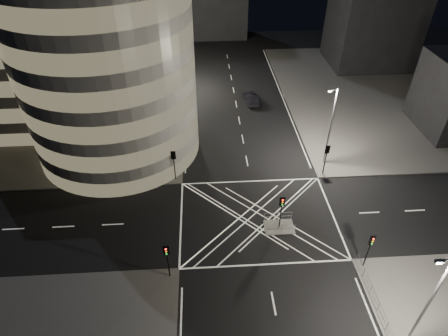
{
  "coord_description": "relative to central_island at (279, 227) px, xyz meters",
  "views": [
    {
      "loc": [
        -5.28,
        -27.48,
        28.18
      ],
      "look_at": [
        -3.21,
        4.88,
        3.0
      ],
      "focal_mm": 30.0,
      "sensor_mm": 36.0,
      "label": 1
    }
  ],
  "objects": [
    {
      "name": "railing_island_north",
      "position": [
        0.0,
        0.9,
        0.62
      ],
      "size": [
        2.8,
        0.06,
        1.1
      ],
      "primitive_type": "cube",
      "color": "slate",
      "rests_on": "central_island"
    },
    {
      "name": "tree_c",
      "position": [
        -12.5,
        22.5,
        4.58
      ],
      "size": [
        3.57,
        3.57,
        6.58
      ],
      "color": "black",
      "rests_on": "sidewalk_far_left"
    },
    {
      "name": "central_island",
      "position": [
        0.0,
        0.0,
        0.0
      ],
      "size": [
        3.0,
        2.0,
        0.15
      ],
      "primitive_type": "cube",
      "color": "slate",
      "rests_on": "ground"
    },
    {
      "name": "street_lamp_left_far",
      "position": [
        -11.44,
        31.5,
        5.47
      ],
      "size": [
        1.25,
        0.25,
        10.0
      ],
      "color": "slate",
      "rests_on": "sidewalk_far_left"
    },
    {
      "name": "railing_near_right",
      "position": [
        6.3,
        -10.65,
        0.62
      ],
      "size": [
        0.06,
        11.7,
        1.1
      ],
      "primitive_type": "cube",
      "color": "slate",
      "rests_on": "sidewalk_near_right"
    },
    {
      "name": "ground",
      "position": [
        -2.0,
        1.5,
        -0.07
      ],
      "size": [
        120.0,
        120.0,
        0.0
      ],
      "primitive_type": "plane",
      "color": "black",
      "rests_on": "ground"
    },
    {
      "name": "office_tower_curved",
      "position": [
        -22.74,
        20.24,
        12.58
      ],
      "size": [
        30.0,
        29.0,
        27.2
      ],
      "color": "gray",
      "rests_on": "sidewalk_far_left"
    },
    {
      "name": "tree_e",
      "position": [
        -12.5,
        34.5,
        3.84
      ],
      "size": [
        4.1,
        4.1,
        6.13
      ],
      "color": "black",
      "rests_on": "sidewalk_far_left"
    },
    {
      "name": "traffic_signal_fl",
      "position": [
        -10.8,
        8.3,
        2.84
      ],
      "size": [
        0.55,
        0.22,
        4.0
      ],
      "color": "black",
      "rests_on": "sidewalk_far_left"
    },
    {
      "name": "office_block_rear",
      "position": [
        -24.0,
        43.5,
        11.07
      ],
      "size": [
        24.0,
        16.0,
        22.0
      ],
      "primitive_type": "cube",
      "color": "gray",
      "rests_on": "sidewalk_far_left"
    },
    {
      "name": "traffic_signal_fr",
      "position": [
        6.8,
        8.3,
        2.84
      ],
      "size": [
        0.55,
        0.22,
        4.0
      ],
      "color": "black",
      "rests_on": "sidewalk_far_right"
    },
    {
      "name": "tree_b",
      "position": [
        -12.5,
        16.5,
        4.36
      ],
      "size": [
        4.78,
        4.78,
        7.04
      ],
      "color": "black",
      "rests_on": "sidewalk_far_left"
    },
    {
      "name": "sedan",
      "position": [
        0.35,
        26.82,
        0.68
      ],
      "size": [
        2.21,
        4.77,
        1.51
      ],
      "primitive_type": "imported",
      "rotation": [
        0.0,
        0.0,
        3.28
      ],
      "color": "black",
      "rests_on": "ground"
    },
    {
      "name": "railing_island_south",
      "position": [
        0.0,
        -0.9,
        0.62
      ],
      "size": [
        2.8,
        0.06,
        1.1
      ],
      "primitive_type": "cube",
      "color": "slate",
      "rests_on": "central_island"
    },
    {
      "name": "street_lamp_left_near",
      "position": [
        -11.44,
        13.5,
        5.47
      ],
      "size": [
        1.25,
        0.25,
        10.0
      ],
      "color": "slate",
      "rests_on": "sidewalk_far_left"
    },
    {
      "name": "traffic_signal_island",
      "position": [
        0.0,
        0.0,
        2.84
      ],
      "size": [
        0.55,
        0.22,
        4.0
      ],
      "color": "black",
      "rests_on": "central_island"
    },
    {
      "name": "building_right_far",
      "position": [
        24.0,
        41.5,
        7.58
      ],
      "size": [
        14.0,
        12.0,
        15.0
      ],
      "primitive_type": "cube",
      "color": "black",
      "rests_on": "sidewalk_far_right"
    },
    {
      "name": "tree_d",
      "position": [
        -12.5,
        28.5,
        4.81
      ],
      "size": [
        5.6,
        5.6,
        7.96
      ],
      "color": "black",
      "rests_on": "sidewalk_far_left"
    },
    {
      "name": "traffic_signal_nl",
      "position": [
        -10.8,
        -5.3,
        2.84
      ],
      "size": [
        0.55,
        0.22,
        4.0
      ],
      "color": "black",
      "rests_on": "sidewalk_near_left"
    },
    {
      "name": "tree_a",
      "position": [
        -12.5,
        10.5,
        4.31
      ],
      "size": [
        4.35,
        4.35,
        6.74
      ],
      "color": "black",
      "rests_on": "sidewalk_far_left"
    },
    {
      "name": "street_lamp_right_near",
      "position": [
        7.44,
        -12.5,
        5.47
      ],
      "size": [
        1.25,
        0.25,
        10.0
      ],
      "color": "slate",
      "rests_on": "sidewalk_near_right"
    },
    {
      "name": "sidewalk_far_right",
      "position": [
        27.0,
        28.5,
        0.0
      ],
      "size": [
        42.0,
        42.0,
        0.15
      ],
      "primitive_type": "cube",
      "color": "#54514F",
      "rests_on": "ground"
    },
    {
      "name": "sidewalk_far_left",
      "position": [
        -31.0,
        28.5,
        0.0
      ],
      "size": [
        42.0,
        42.0,
        0.15
      ],
      "primitive_type": "cube",
      "color": "#54514F",
      "rests_on": "ground"
    },
    {
      "name": "traffic_signal_nr",
      "position": [
        6.8,
        -5.3,
        2.84
      ],
      "size": [
        0.55,
        0.22,
        4.0
      ],
      "color": "black",
      "rests_on": "sidewalk_near_right"
    },
    {
      "name": "street_lamp_right_far",
      "position": [
        7.44,
        10.5,
        5.47
      ],
      "size": [
        1.25,
        0.25,
        10.0
      ],
      "color": "slate",
      "rests_on": "sidewalk_far_right"
    }
  ]
}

